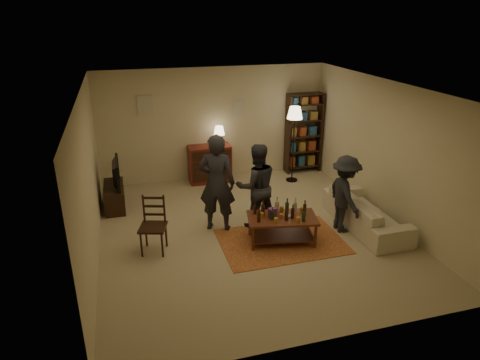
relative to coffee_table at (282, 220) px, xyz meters
name	(u,v)px	position (x,y,z in m)	size (l,w,h in m)	color
floor	(250,232)	(-0.42, 0.50, -0.43)	(6.00, 6.00, 0.00)	#C6B793
room_shell	(187,107)	(-1.07, 3.48, 1.38)	(6.00, 6.00, 6.00)	beige
rug	(281,241)	(0.01, -0.01, -0.43)	(2.20, 1.50, 0.01)	maroon
coffee_table	(282,220)	(0.00, 0.00, 0.00)	(1.32, 0.89, 0.84)	brown
dining_chair	(153,222)	(-2.22, 0.34, 0.10)	(0.55, 0.55, 1.01)	black
tv_stand	(114,191)	(-2.87, 2.30, -0.05)	(0.40, 1.00, 1.06)	black
dresser	(210,163)	(-0.62, 3.22, 0.04)	(1.00, 0.50, 1.36)	maroon
bookshelf	(304,132)	(1.82, 3.28, 0.60)	(0.90, 0.34, 2.02)	black
floor_lamp	(295,118)	(1.32, 2.72, 1.13)	(0.36, 0.36, 1.83)	black
sofa	(366,212)	(1.78, 0.10, -0.13)	(2.08, 0.81, 0.61)	beige
person_left	(217,183)	(-0.99, 0.81, 0.51)	(0.68, 0.45, 1.87)	#24242B
person_right	(256,186)	(-0.25, 0.72, 0.40)	(0.81, 0.63, 1.66)	#2A2B33
person_by_sofa	(345,194)	(1.28, 0.11, 0.31)	(0.95, 0.55, 1.48)	#212328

